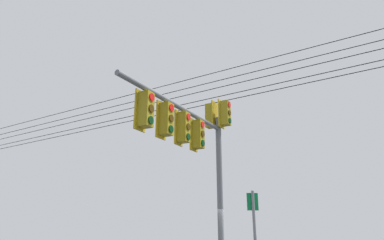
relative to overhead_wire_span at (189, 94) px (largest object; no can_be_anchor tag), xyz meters
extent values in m
cylinder|color=slate|center=(0.98, -0.68, -4.01)|extent=(0.20, 0.20, 5.71)
cylinder|color=slate|center=(-0.56, -2.82, -1.58)|extent=(3.20, 4.37, 0.14)
cube|color=olive|center=(1.23, -0.85, -1.03)|extent=(0.42, 0.42, 0.90)
cube|color=#B29319|center=(1.09, -0.75, -1.03)|extent=(0.29, 0.38, 1.04)
cylinder|color=red|center=(1.36, -0.95, -0.73)|extent=(0.14, 0.18, 0.20)
cylinder|color=#3C2703|center=(1.36, -0.95, -1.03)|extent=(0.14, 0.18, 0.20)
cylinder|color=black|center=(1.36, -0.95, -1.33)|extent=(0.14, 0.18, 0.20)
cube|color=olive|center=(0.74, -0.50, -1.03)|extent=(0.42, 0.42, 0.90)
cube|color=#B29319|center=(0.88, -0.60, -1.03)|extent=(0.29, 0.38, 1.04)
cylinder|color=red|center=(0.61, -0.41, -0.73)|extent=(0.14, 0.18, 0.20)
cylinder|color=#3C2703|center=(0.61, -0.41, -1.03)|extent=(0.14, 0.18, 0.20)
cylinder|color=black|center=(0.61, -0.41, -1.33)|extent=(0.14, 0.18, 0.20)
cube|color=olive|center=(0.11, -1.89, -2.13)|extent=(0.42, 0.42, 0.90)
cube|color=#B29319|center=(-0.03, -1.79, -2.13)|extent=(0.28, 0.38, 1.04)
cylinder|color=red|center=(0.25, -1.99, -1.83)|extent=(0.14, 0.18, 0.20)
cylinder|color=#3C2703|center=(0.25, -1.99, -2.13)|extent=(0.14, 0.18, 0.20)
cylinder|color=black|center=(0.25, -1.99, -2.43)|extent=(0.14, 0.18, 0.20)
cube|color=olive|center=(-0.41, -2.62, -2.13)|extent=(0.42, 0.42, 0.90)
cube|color=#B29319|center=(-0.56, -2.53, -2.13)|extent=(0.27, 0.39, 1.04)
cylinder|color=red|center=(-0.28, -2.71, -1.83)|extent=(0.13, 0.18, 0.20)
cylinder|color=#3C2703|center=(-0.28, -2.71, -2.13)|extent=(0.13, 0.18, 0.20)
cylinder|color=black|center=(-0.28, -2.71, -2.43)|extent=(0.13, 0.18, 0.20)
cube|color=olive|center=(-0.94, -3.35, -2.13)|extent=(0.42, 0.42, 0.90)
cube|color=#B29319|center=(-1.07, -3.25, -2.13)|extent=(0.29, 0.38, 1.04)
cylinder|color=red|center=(-0.80, -3.44, -1.83)|extent=(0.14, 0.18, 0.20)
cylinder|color=#3C2703|center=(-0.80, -3.44, -2.13)|extent=(0.14, 0.18, 0.20)
cylinder|color=black|center=(-0.80, -3.44, -2.43)|extent=(0.14, 0.18, 0.20)
cube|color=olive|center=(-1.46, -4.07, -2.13)|extent=(0.41, 0.41, 0.90)
cube|color=#B29319|center=(-1.60, -3.98, -2.13)|extent=(0.27, 0.39, 1.04)
cylinder|color=red|center=(-1.32, -4.16, -1.83)|extent=(0.13, 0.18, 0.20)
cylinder|color=#3C2703|center=(-1.32, -4.16, -2.13)|extent=(0.13, 0.18, 0.20)
cylinder|color=black|center=(-1.32, -4.16, -2.43)|extent=(0.13, 0.18, 0.20)
cube|color=#0C7238|center=(1.17, -3.88, -4.31)|extent=(0.27, 0.04, 0.41)
cube|color=white|center=(1.17, -3.86, -4.31)|extent=(0.21, 0.02, 0.35)
cylinder|color=black|center=(0.00, 0.00, -0.58)|extent=(21.66, 14.90, 0.70)
cylinder|color=black|center=(0.00, 0.00, -0.36)|extent=(21.66, 14.90, 0.70)
cylinder|color=black|center=(0.00, 0.00, 0.00)|extent=(21.66, 14.90, 0.70)
cylinder|color=black|center=(0.00, 0.00, 0.28)|extent=(21.66, 14.90, 0.70)
cylinder|color=black|center=(0.00, 0.00, 0.65)|extent=(21.66, 14.90, 0.70)
camera|label=1|loc=(-1.09, -11.69, -4.83)|focal=30.32mm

